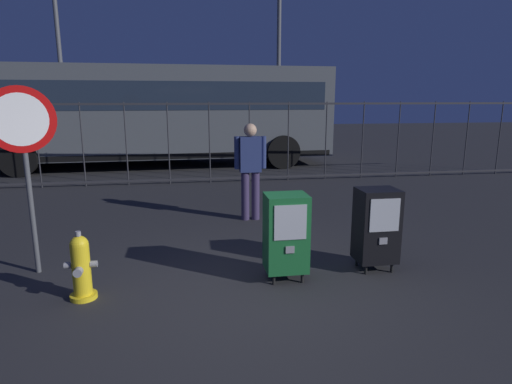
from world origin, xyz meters
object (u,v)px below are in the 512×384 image
street_light_near_right (55,3)px  bus_near (157,111)px  newspaper_box_secondary (286,233)px  fire_hydrant (81,267)px  stop_sign (23,142)px  pedestrian (250,166)px  newspaper_box_primary (376,225)px  street_light_near_left (279,44)px  bus_far (55,108)px

street_light_near_right → bus_near: bearing=-20.1°
newspaper_box_secondary → fire_hydrant: bearing=-176.1°
fire_hydrant → newspaper_box_secondary: 2.25m
newspaper_box_secondary → stop_sign: 3.19m
stop_sign → pedestrian: 3.55m
newspaper_box_primary → street_light_near_left: 10.67m
stop_sign → pedestrian: (2.92, 1.91, -0.65)m
street_light_near_right → street_light_near_left: bearing=0.5°
newspaper_box_primary → bus_far: size_ratio=0.10×
newspaper_box_secondary → pedestrian: pedestrian is taller
newspaper_box_secondary → bus_near: bus_near is taller
fire_hydrant → street_light_near_right: size_ratio=0.09×
fire_hydrant → stop_sign: size_ratio=0.33×
pedestrian → street_light_near_right: 9.85m
fire_hydrant → pedestrian: size_ratio=0.45×
newspaper_box_secondary → street_light_near_right: bearing=115.8°
stop_sign → newspaper_box_secondary: bearing=-12.8°
newspaper_box_primary → bus_far: bearing=119.4°
street_light_near_left → street_light_near_right: street_light_near_right is taller
newspaper_box_primary → street_light_near_left: street_light_near_left is taller
bus_far → stop_sign: bearing=-70.6°
newspaper_box_primary → pedestrian: 2.77m
newspaper_box_secondary → bus_far: bearing=114.9°
fire_hydrant → bus_near: size_ratio=0.07×
fire_hydrant → bus_near: bearing=88.2°
street_light_near_right → pedestrian: bearing=-57.2°
bus_near → street_light_near_left: (4.03, 1.15, 2.16)m
newspaper_box_secondary → street_light_near_right: size_ratio=0.12×
bus_far → street_light_near_right: (0.95, -2.44, 3.21)m
pedestrian → street_light_near_left: (2.12, 7.64, 2.92)m
bus_near → newspaper_box_primary: bearing=-72.8°
fire_hydrant → newspaper_box_secondary: bearing=3.9°
newspaper_box_secondary → bus_near: 9.35m
bus_near → street_light_near_right: 4.50m
street_light_near_left → newspaper_box_secondary: bearing=-101.5°
newspaper_box_secondary → bus_near: (-1.95, 9.07, 1.14)m
stop_sign → bus_near: bus_near is taller
newspaper_box_primary → pedestrian: (-1.19, 2.47, 0.38)m
fire_hydrant → stop_sign: (-0.71, 0.82, 1.25)m
stop_sign → bus_far: size_ratio=0.21×
stop_sign → pedestrian: stop_sign is taller
stop_sign → street_light_near_left: street_light_near_left is taller
pedestrian → bus_far: (-5.83, 10.02, 0.76)m
stop_sign → street_light_near_right: bearing=101.7°
newspaper_box_primary → bus_near: 9.55m
street_light_near_right → bus_far: bearing=111.3°
stop_sign → street_light_near_right: 10.24m
bus_far → pedestrian: bearing=-54.1°
newspaper_box_secondary → bus_far: size_ratio=0.10×
stop_sign → pedestrian: bearing=33.3°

